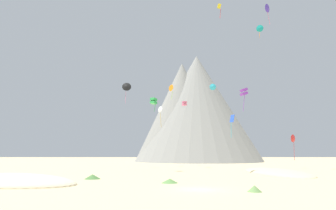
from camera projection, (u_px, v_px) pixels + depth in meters
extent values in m
plane|color=#C6B284|center=(198.00, 190.00, 29.63)|extent=(400.00, 400.00, 0.00)
ellipsoid|color=#CCBA8E|center=(274.00, 173.00, 53.36)|extent=(9.49, 24.04, 1.60)
ellipsoid|color=beige|center=(8.00, 184.00, 34.86)|extent=(19.42, 14.12, 2.47)
cone|color=#477238|center=(91.00, 177.00, 41.31)|extent=(2.95, 2.95, 0.66)
cone|color=#668C4C|center=(253.00, 189.00, 27.93)|extent=(1.95, 1.95, 0.61)
cone|color=#568442|center=(169.00, 181.00, 35.97)|extent=(2.47, 2.47, 0.53)
cone|color=gray|center=(196.00, 107.00, 126.96)|extent=(75.15, 75.15, 45.83)
cone|color=gray|center=(181.00, 111.00, 125.74)|extent=(52.70, 52.70, 42.24)
cone|color=black|center=(126.00, 87.00, 73.70)|extent=(2.35, 1.12, 2.22)
cylinder|color=pink|center=(125.00, 97.00, 73.26)|extent=(0.13, 0.40, 3.19)
cone|color=red|center=(292.00, 138.00, 71.20)|extent=(1.80, 1.50, 1.92)
cylinder|color=red|center=(293.00, 151.00, 70.71)|extent=(0.11, 0.37, 4.26)
cube|color=purple|center=(243.00, 94.00, 59.34)|extent=(1.54, 1.47, 0.85)
cube|color=purple|center=(243.00, 90.00, 59.46)|extent=(1.54, 1.47, 0.85)
cylinder|color=purple|center=(243.00, 103.00, 59.04)|extent=(0.52, 0.15, 3.29)
cube|color=blue|center=(231.00, 119.00, 55.00)|extent=(0.88, 1.02, 1.44)
cylinder|color=#33BCDB|center=(230.00, 130.00, 54.66)|extent=(0.09, 0.33, 2.83)
cone|color=#33BCDB|center=(212.00, 87.00, 83.40)|extent=(1.84, 0.61, 1.82)
cube|color=green|center=(153.00, 103.00, 59.95)|extent=(1.53, 1.54, 0.64)
cube|color=green|center=(153.00, 99.00, 60.05)|extent=(1.53, 1.54, 0.64)
cylinder|color=green|center=(154.00, 108.00, 59.78)|extent=(0.32, 0.31, 1.67)
cube|color=yellow|center=(218.00, 6.00, 65.35)|extent=(0.90, 0.53, 1.10)
cylinder|color=red|center=(219.00, 14.00, 65.07)|extent=(0.38, 0.37, 2.42)
cone|color=white|center=(159.00, 109.00, 81.15)|extent=(1.62, 1.69, 1.74)
cylinder|color=gold|center=(160.00, 120.00, 80.68)|extent=(0.41, 0.21, 4.08)
cube|color=#E5668C|center=(183.00, 105.00, 74.42)|extent=(1.28, 1.28, 0.44)
cube|color=#E5668C|center=(183.00, 102.00, 74.52)|extent=(1.28, 1.28, 0.44)
cone|color=orange|center=(170.00, 88.00, 87.48)|extent=(1.60, 1.85, 2.03)
cylinder|color=#8CD133|center=(171.00, 95.00, 87.13)|extent=(0.44, 0.28, 2.37)
cone|color=teal|center=(259.00, 28.00, 81.14)|extent=(1.90, 1.21, 1.92)
cylinder|color=orange|center=(259.00, 35.00, 80.84)|extent=(0.33, 0.12, 1.87)
cone|color=#5138B2|center=(267.00, 8.00, 69.63)|extent=(1.81, 1.69, 2.04)
cylinder|color=#E5668C|center=(268.00, 19.00, 69.22)|extent=(0.49, 0.09, 3.13)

